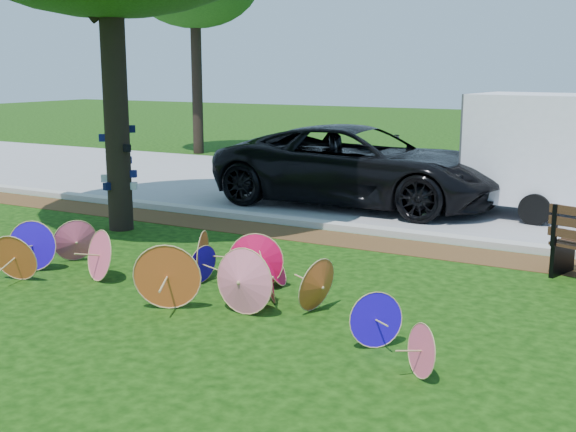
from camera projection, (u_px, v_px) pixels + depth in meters
ground at (172, 315)px, 8.66m from camera, size 90.00×90.00×0.00m
mulch_strip at (332, 238)px, 12.53m from camera, size 90.00×1.00×0.01m
curb at (348, 227)px, 13.12m from camera, size 90.00×0.30×0.12m
street at (421, 196)px, 16.70m from camera, size 90.00×8.00×0.01m
parasol_pile at (188, 267)px, 9.39m from camera, size 6.84×2.59×0.85m
black_van at (359, 166)px, 15.44m from camera, size 6.19×2.99×1.70m
cargo_trailer at (553, 149)px, 14.09m from camera, size 3.20×2.22×2.71m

